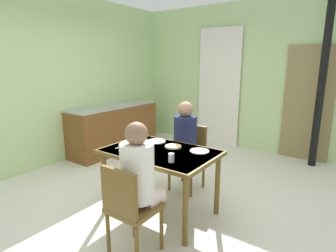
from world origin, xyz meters
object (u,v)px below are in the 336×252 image
(dining_table, at_px, (160,158))
(person_near_diner, at_px, (138,171))
(kitchen_counter, at_px, (114,128))
(chair_near_diner, at_px, (129,206))
(person_far_diner, at_px, (185,135))
(water_bottle_green_far, at_px, (141,144))
(chair_far_diner, at_px, (190,153))
(water_bottle_green_near, at_px, (140,135))

(dining_table, xyz_separation_m, person_near_diner, (0.23, -0.63, 0.11))
(kitchen_counter, height_order, dining_table, kitchen_counter)
(chair_near_diner, xyz_separation_m, person_far_diner, (-0.30, 1.39, 0.28))
(person_near_diner, bearing_deg, chair_near_diner, -90.00)
(chair_near_diner, distance_m, water_bottle_green_far, 0.66)
(kitchen_counter, height_order, person_far_diner, person_far_diner)
(water_bottle_green_far, bearing_deg, kitchen_counter, 142.13)
(water_bottle_green_far, bearing_deg, person_far_diner, 93.28)
(kitchen_counter, relative_size, chair_far_diner, 2.22)
(person_far_diner, height_order, water_bottle_green_far, person_far_diner)
(chair_far_diner, height_order, water_bottle_green_far, water_bottle_green_far)
(person_near_diner, bearing_deg, water_bottle_green_far, 127.87)
(chair_far_diner, bearing_deg, person_near_diner, 102.35)
(dining_table, xyz_separation_m, person_far_diner, (-0.07, 0.63, 0.11))
(chair_near_diner, height_order, person_near_diner, person_near_diner)
(dining_table, xyz_separation_m, water_bottle_green_near, (-0.27, -0.02, 0.22))
(water_bottle_green_near, relative_size, water_bottle_green_far, 0.95)
(kitchen_counter, height_order, water_bottle_green_near, water_bottle_green_near)
(chair_near_diner, bearing_deg, chair_far_diner, 101.28)
(person_far_diner, bearing_deg, water_bottle_green_far, 93.28)
(person_far_diner, bearing_deg, chair_far_diner, -90.00)
(person_far_diner, bearing_deg, chair_near_diner, 102.35)
(chair_far_diner, distance_m, water_bottle_green_near, 0.90)
(dining_table, relative_size, water_bottle_green_near, 4.33)
(chair_far_diner, bearing_deg, chair_near_diner, 101.28)
(person_near_diner, height_order, water_bottle_green_near, person_near_diner)
(kitchen_counter, bearing_deg, water_bottle_green_far, -37.87)
(kitchen_counter, xyz_separation_m, person_far_diner, (2.08, -0.72, 0.33))
(kitchen_counter, distance_m, chair_near_diner, 3.19)
(chair_far_diner, height_order, person_near_diner, person_near_diner)
(person_far_diner, distance_m, water_bottle_green_near, 0.68)
(water_bottle_green_far, bearing_deg, chair_far_diner, 92.86)
(dining_table, xyz_separation_m, water_bottle_green_far, (-0.02, -0.30, 0.23))
(kitchen_counter, xyz_separation_m, chair_far_diner, (2.08, -0.59, 0.05))
(dining_table, relative_size, person_near_diner, 1.60)
(water_bottle_green_near, xyz_separation_m, water_bottle_green_far, (0.25, -0.29, 0.01))
(dining_table, height_order, water_bottle_green_near, water_bottle_green_near)
(person_near_diner, xyz_separation_m, water_bottle_green_far, (-0.25, 0.32, 0.11))
(chair_near_diner, xyz_separation_m, water_bottle_green_near, (-0.51, 0.75, 0.39))
(chair_near_diner, height_order, person_far_diner, person_far_diner)
(dining_table, relative_size, person_far_diner, 1.60)
(chair_near_diner, distance_m, person_near_diner, 0.31)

